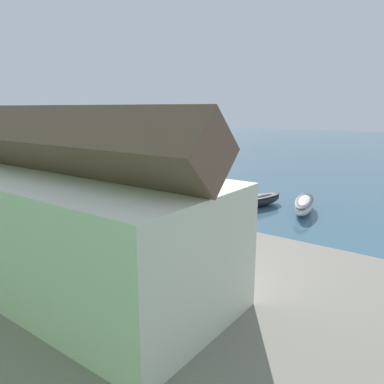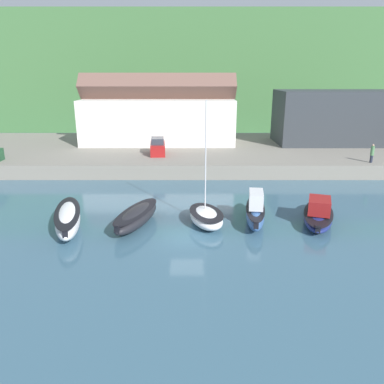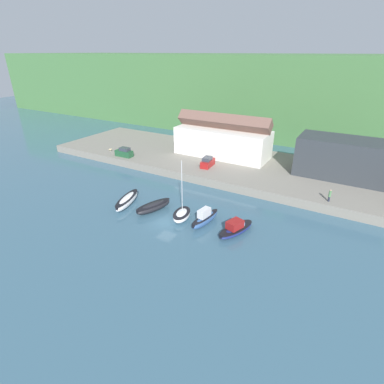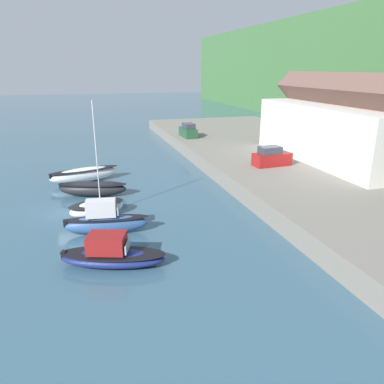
{
  "view_description": "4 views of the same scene",
  "coord_description": "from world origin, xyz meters",
  "px_view_note": "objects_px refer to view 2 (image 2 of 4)",
  "views": [
    {
      "loc": [
        -23.07,
        41.49,
        11.44
      ],
      "look_at": [
        2.77,
        6.46,
        1.63
      ],
      "focal_mm": 35.0,
      "sensor_mm": 36.0,
      "label": 1
    },
    {
      "loc": [
        0.39,
        -25.24,
        11.47
      ],
      "look_at": [
        0.55,
        6.54,
        1.38
      ],
      "focal_mm": 35.0,
      "sensor_mm": 36.0,
      "label": 2
    },
    {
      "loc": [
        23.68,
        -32.57,
        24.2
      ],
      "look_at": [
        0.05,
        7.98,
        2.01
      ],
      "focal_mm": 28.0,
      "sensor_mm": 36.0,
      "label": 3
    },
    {
      "loc": [
        32.34,
        1.54,
        12.03
      ],
      "look_at": [
        3.66,
        10.06,
        2.06
      ],
      "focal_mm": 35.0,
      "sensor_mm": 36.0,
      "label": 4
    }
  ],
  "objects_px": {
    "moored_boat_4": "(316,214)",
    "person_on_quay": "(370,153)",
    "moored_boat_2": "(204,217)",
    "parked_car_1": "(156,147)",
    "moored_boat_0": "(66,219)",
    "moored_boat_3": "(254,211)",
    "moored_boat_1": "(135,217)"
  },
  "relations": [
    {
      "from": "moored_boat_1",
      "to": "moored_boat_4",
      "type": "relative_size",
      "value": 0.98
    },
    {
      "from": "moored_boat_0",
      "to": "parked_car_1",
      "type": "xyz_separation_m",
      "value": [
        5.19,
        20.04,
        1.75
      ]
    },
    {
      "from": "moored_boat_2",
      "to": "parked_car_1",
      "type": "distance_m",
      "value": 20.11
    },
    {
      "from": "moored_boat_2",
      "to": "moored_boat_4",
      "type": "bearing_deg",
      "value": -10.94
    },
    {
      "from": "moored_boat_0",
      "to": "parked_car_1",
      "type": "bearing_deg",
      "value": 60.31
    },
    {
      "from": "moored_boat_3",
      "to": "moored_boat_4",
      "type": "relative_size",
      "value": 0.91
    },
    {
      "from": "moored_boat_2",
      "to": "person_on_quay",
      "type": "height_order",
      "value": "moored_boat_2"
    },
    {
      "from": "moored_boat_2",
      "to": "parked_car_1",
      "type": "relative_size",
      "value": 2.22
    },
    {
      "from": "moored_boat_1",
      "to": "moored_boat_4",
      "type": "height_order",
      "value": "moored_boat_4"
    },
    {
      "from": "moored_boat_0",
      "to": "moored_boat_3",
      "type": "bearing_deg",
      "value": -10.34
    },
    {
      "from": "moored_boat_0",
      "to": "moored_boat_4",
      "type": "xyz_separation_m",
      "value": [
        19.64,
        1.24,
        -0.09
      ]
    },
    {
      "from": "moored_boat_4",
      "to": "parked_car_1",
      "type": "relative_size",
      "value": 1.64
    },
    {
      "from": "parked_car_1",
      "to": "person_on_quay",
      "type": "height_order",
      "value": "parked_car_1"
    },
    {
      "from": "moored_boat_3",
      "to": "person_on_quay",
      "type": "relative_size",
      "value": 3.04
    },
    {
      "from": "moored_boat_0",
      "to": "moored_boat_3",
      "type": "xyz_separation_m",
      "value": [
        14.58,
        1.23,
        0.15
      ]
    },
    {
      "from": "moored_boat_2",
      "to": "person_on_quay",
      "type": "distance_m",
      "value": 24.46
    },
    {
      "from": "moored_boat_2",
      "to": "moored_boat_0",
      "type": "bearing_deg",
      "value": 170.22
    },
    {
      "from": "moored_boat_3",
      "to": "moored_boat_4",
      "type": "distance_m",
      "value": 5.07
    },
    {
      "from": "moored_boat_0",
      "to": "moored_boat_2",
      "type": "xyz_separation_m",
      "value": [
        10.65,
        0.77,
        -0.15
      ]
    },
    {
      "from": "parked_car_1",
      "to": "moored_boat_2",
      "type": "bearing_deg",
      "value": -79.06
    },
    {
      "from": "moored_boat_0",
      "to": "moored_boat_4",
      "type": "height_order",
      "value": "moored_boat_4"
    },
    {
      "from": "moored_boat_0",
      "to": "person_on_quay",
      "type": "height_order",
      "value": "person_on_quay"
    },
    {
      "from": "moored_boat_3",
      "to": "parked_car_1",
      "type": "bearing_deg",
      "value": 124.45
    },
    {
      "from": "person_on_quay",
      "to": "moored_boat_4",
      "type": "bearing_deg",
      "value": -126.62
    },
    {
      "from": "moored_boat_0",
      "to": "moored_boat_4",
      "type": "relative_size",
      "value": 1.1
    },
    {
      "from": "moored_boat_4",
      "to": "person_on_quay",
      "type": "bearing_deg",
      "value": 71.53
    },
    {
      "from": "moored_boat_0",
      "to": "person_on_quay",
      "type": "xyz_separation_m",
      "value": [
        30.15,
        15.38,
        1.93
      ]
    },
    {
      "from": "moored_boat_1",
      "to": "person_on_quay",
      "type": "bearing_deg",
      "value": 47.56
    },
    {
      "from": "moored_boat_3",
      "to": "moored_boat_1",
      "type": "bearing_deg",
      "value": -168.69
    },
    {
      "from": "moored_boat_0",
      "to": "moored_boat_3",
      "type": "distance_m",
      "value": 14.63
    },
    {
      "from": "parked_car_1",
      "to": "moored_boat_3",
      "type": "bearing_deg",
      "value": -68.35
    },
    {
      "from": "moored_boat_0",
      "to": "moored_boat_1",
      "type": "height_order",
      "value": "moored_boat_0"
    }
  ]
}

